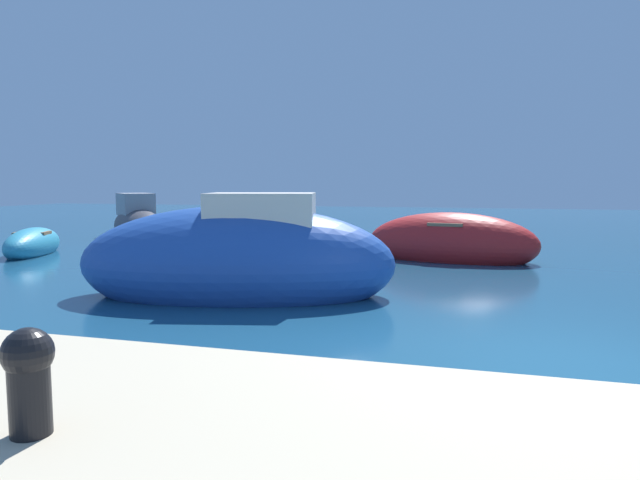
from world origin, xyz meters
TOP-DOWN VIEW (x-y plane):
  - ground at (0.00, 0.00)m, footprint 80.00×80.00m
  - moored_boat_3 at (-13.04, 6.56)m, footprint 2.21×3.32m
  - moored_boat_4 at (-1.68, 8.50)m, footprint 4.66×2.53m
  - moored_boat_5 at (-5.02, 2.59)m, footprint 5.93×3.52m
  - moored_boat_6 at (-13.08, 11.77)m, footprint 4.38×4.36m
  - mooring_bollard at (-3.48, -3.93)m, footprint 0.30×0.30m

SIDE VIEW (x-z plane):
  - ground at x=0.00m, z-range 0.00..0.00m
  - moored_boat_3 at x=-13.04m, z-range -0.21..0.75m
  - moored_boat_4 at x=-1.68m, z-range -0.35..1.24m
  - moored_boat_6 at x=-13.08m, z-range -0.47..1.45m
  - moored_boat_5 at x=-5.02m, z-range -0.53..1.76m
  - mooring_bollard at x=-3.48m, z-range 0.54..1.19m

